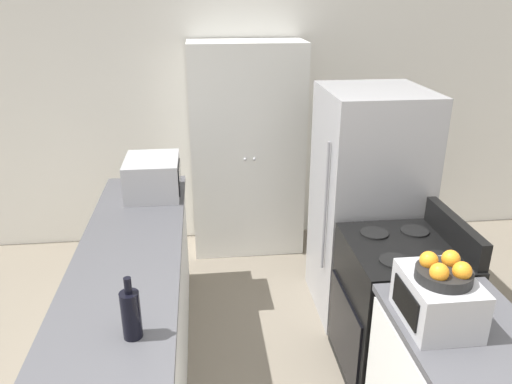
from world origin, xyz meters
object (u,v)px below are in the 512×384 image
object	(u,v)px
refrigerator	(367,205)
microwave	(153,176)
fruit_bowl	(444,271)
wine_bottle	(131,314)
stove	(397,310)
pantry_cabinet	(247,151)
toaster_oven	(437,300)

from	to	relation	value
refrigerator	microwave	world-z (taller)	refrigerator
microwave	fruit_bowl	size ratio (longest dim) A/B	1.89
fruit_bowl	wine_bottle	bearing A→B (deg)	177.29
refrigerator	stove	bearing A→B (deg)	-91.89
pantry_cabinet	refrigerator	size ratio (longest dim) A/B	1.13
pantry_cabinet	toaster_oven	xyz separation A→B (m)	(0.60, -2.52, 0.07)
pantry_cabinet	toaster_oven	distance (m)	2.60
microwave	wine_bottle	size ratio (longest dim) A/B	1.57
wine_bottle	fruit_bowl	bearing A→B (deg)	-2.71
microwave	fruit_bowl	bearing A→B (deg)	-51.17
pantry_cabinet	wine_bottle	distance (m)	2.59
toaster_oven	fruit_bowl	bearing A→B (deg)	-90.72
pantry_cabinet	refrigerator	world-z (taller)	pantry_cabinet
pantry_cabinet	wine_bottle	world-z (taller)	pantry_cabinet
refrigerator	fruit_bowl	bearing A→B (deg)	-96.68
refrigerator	microwave	distance (m)	1.56
stove	microwave	distance (m)	1.89
microwave	wine_bottle	distance (m)	1.63
refrigerator	microwave	bearing A→B (deg)	172.32
pantry_cabinet	microwave	world-z (taller)	pantry_cabinet
stove	pantry_cabinet	bearing A→B (deg)	112.31
stove	fruit_bowl	bearing A→B (deg)	-101.70
microwave	pantry_cabinet	bearing A→B (deg)	48.24
stove	fruit_bowl	xyz separation A→B (m)	(-0.15, -0.72, 0.72)
pantry_cabinet	toaster_oven	bearing A→B (deg)	-76.61
microwave	refrigerator	bearing A→B (deg)	-7.68
wine_bottle	fruit_bowl	distance (m)	1.34
wine_bottle	toaster_oven	bearing A→B (deg)	-1.91
wine_bottle	refrigerator	bearing A→B (deg)	43.43
pantry_cabinet	microwave	bearing A→B (deg)	-131.76
refrigerator	toaster_oven	distance (m)	1.49
refrigerator	fruit_bowl	distance (m)	1.53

